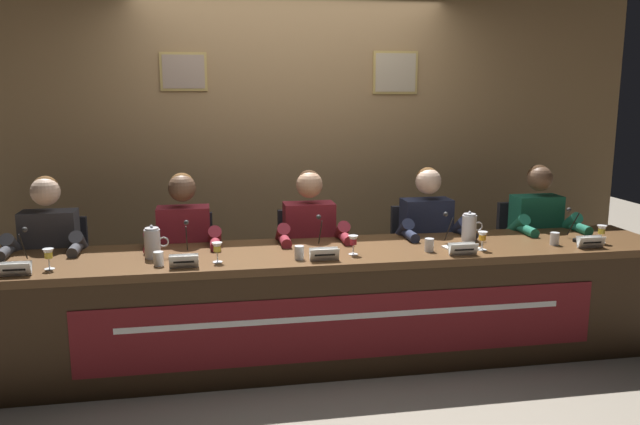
# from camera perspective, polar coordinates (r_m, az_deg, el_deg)

# --- Properties ---
(ground_plane) EXTENTS (12.00, 12.00, 0.00)m
(ground_plane) POSITION_cam_1_polar(r_m,az_deg,el_deg) (4.44, 0.00, -12.77)
(ground_plane) COLOR gray
(wall_back_panelled) EXTENTS (5.92, 0.14, 2.60)m
(wall_back_panelled) POSITION_cam_1_polar(r_m,az_deg,el_deg) (5.40, -2.50, 5.78)
(wall_back_panelled) COLOR #937047
(wall_back_panelled) RESTS_ON ground_plane
(conference_table) EXTENTS (4.72, 0.76, 0.75)m
(conference_table) POSITION_cam_1_polar(r_m,az_deg,el_deg) (4.15, 0.34, -6.78)
(conference_table) COLOR brown
(conference_table) RESTS_ON ground_plane
(chair_far_left) EXTENTS (0.44, 0.44, 0.90)m
(chair_far_left) POSITION_cam_1_polar(r_m,az_deg,el_deg) (4.88, -22.29, -6.01)
(chair_far_left) COLOR black
(chair_far_left) RESTS_ON ground_plane
(panelist_far_left) EXTENTS (0.51, 0.48, 1.22)m
(panelist_far_left) POSITION_cam_1_polar(r_m,az_deg,el_deg) (4.62, -23.04, -3.43)
(panelist_far_left) COLOR black
(panelist_far_left) RESTS_ON ground_plane
(nameplate_far_left) EXTENTS (0.17, 0.06, 0.08)m
(nameplate_far_left) POSITION_cam_1_polar(r_m,az_deg,el_deg) (4.00, -25.52, -4.57)
(nameplate_far_left) COLOR white
(nameplate_far_left) RESTS_ON conference_table
(juice_glass_far_left) EXTENTS (0.06, 0.06, 0.12)m
(juice_glass_far_left) POSITION_cam_1_polar(r_m,az_deg,el_deg) (4.05, -23.02, -3.51)
(juice_glass_far_left) COLOR white
(juice_glass_far_left) RESTS_ON conference_table
(microphone_far_left) EXTENTS (0.06, 0.17, 0.22)m
(microphone_far_left) POSITION_cam_1_polar(r_m,az_deg,el_deg) (4.21, -24.94, -3.31)
(microphone_far_left) COLOR black
(microphone_far_left) RESTS_ON conference_table
(chair_left) EXTENTS (0.44, 0.44, 0.90)m
(chair_left) POSITION_cam_1_polar(r_m,az_deg,el_deg) (4.77, -11.80, -5.79)
(chair_left) COLOR black
(chair_left) RESTS_ON ground_plane
(panelist_left) EXTENTS (0.51, 0.48, 1.22)m
(panelist_left) POSITION_cam_1_polar(r_m,az_deg,el_deg) (4.50, -12.00, -3.14)
(panelist_left) COLOR black
(panelist_left) RESTS_ON ground_plane
(nameplate_left) EXTENTS (0.17, 0.06, 0.08)m
(nameplate_left) POSITION_cam_1_polar(r_m,az_deg,el_deg) (3.86, -12.03, -4.27)
(nameplate_left) COLOR white
(nameplate_left) RESTS_ON conference_table
(juice_glass_left) EXTENTS (0.06, 0.06, 0.12)m
(juice_glass_left) POSITION_cam_1_polar(r_m,az_deg,el_deg) (3.93, -9.14, -3.19)
(juice_glass_left) COLOR white
(juice_glass_left) RESTS_ON conference_table
(water_cup_left) EXTENTS (0.06, 0.06, 0.08)m
(water_cup_left) POSITION_cam_1_polar(r_m,az_deg,el_deg) (3.94, -14.17, -4.07)
(water_cup_left) COLOR silver
(water_cup_left) RESTS_ON conference_table
(microphone_left) EXTENTS (0.06, 0.17, 0.22)m
(microphone_left) POSITION_cam_1_polar(r_m,az_deg,el_deg) (4.11, -11.77, -2.83)
(microphone_left) COLOR black
(microphone_left) RESTS_ON conference_table
(chair_center) EXTENTS (0.44, 0.44, 0.90)m
(chair_center) POSITION_cam_1_polar(r_m,az_deg,el_deg) (4.82, -1.19, -5.37)
(chair_center) COLOR black
(chair_center) RESTS_ON ground_plane
(panelist_center) EXTENTS (0.51, 0.48, 1.22)m
(panelist_center) POSITION_cam_1_polar(r_m,az_deg,el_deg) (4.56, -0.81, -2.72)
(panelist_center) COLOR black
(panelist_center) RESTS_ON ground_plane
(nameplate_center) EXTENTS (0.18, 0.06, 0.08)m
(nameplate_center) POSITION_cam_1_polar(r_m,az_deg,el_deg) (3.93, 0.39, -3.74)
(nameplate_center) COLOR white
(nameplate_center) RESTS_ON conference_table
(juice_glass_center) EXTENTS (0.06, 0.06, 0.12)m
(juice_glass_center) POSITION_cam_1_polar(r_m,az_deg,el_deg) (4.07, 2.97, -2.58)
(juice_glass_center) COLOR white
(juice_glass_center) RESTS_ON conference_table
(water_cup_center) EXTENTS (0.06, 0.06, 0.08)m
(water_cup_center) POSITION_cam_1_polar(r_m,az_deg,el_deg) (3.96, -1.86, -3.66)
(water_cup_center) COLOR silver
(water_cup_center) RESTS_ON conference_table
(microphone_center) EXTENTS (0.06, 0.17, 0.22)m
(microphone_center) POSITION_cam_1_polar(r_m,az_deg,el_deg) (4.20, 0.08, -2.31)
(microphone_center) COLOR black
(microphone_center) RESTS_ON conference_table
(chair_right) EXTENTS (0.44, 0.44, 0.90)m
(chair_right) POSITION_cam_1_polar(r_m,az_deg,el_deg) (5.03, 8.85, -4.80)
(chair_right) COLOR black
(chair_right) RESTS_ON ground_plane
(panelist_right) EXTENTS (0.51, 0.48, 1.22)m
(panelist_right) POSITION_cam_1_polar(r_m,az_deg,el_deg) (4.78, 9.72, -2.24)
(panelist_right) COLOR black
(panelist_right) RESTS_ON ground_plane
(nameplate_right) EXTENTS (0.18, 0.06, 0.08)m
(nameplate_right) POSITION_cam_1_polar(r_m,az_deg,el_deg) (4.16, 12.62, -3.19)
(nameplate_right) COLOR white
(nameplate_right) RESTS_ON conference_table
(juice_glass_right) EXTENTS (0.06, 0.06, 0.12)m
(juice_glass_right) POSITION_cam_1_polar(r_m,az_deg,el_deg) (4.31, 14.27, -2.15)
(juice_glass_right) COLOR white
(juice_glass_right) RESTS_ON conference_table
(water_cup_right) EXTENTS (0.06, 0.06, 0.08)m
(water_cup_right) POSITION_cam_1_polar(r_m,az_deg,el_deg) (4.22, 9.70, -2.92)
(water_cup_right) COLOR silver
(water_cup_right) RESTS_ON conference_table
(microphone_right) EXTENTS (0.06, 0.17, 0.22)m
(microphone_right) POSITION_cam_1_polar(r_m,az_deg,el_deg) (4.38, 11.47, -1.97)
(microphone_right) COLOR black
(microphone_right) RESTS_ON conference_table
(chair_far_right) EXTENTS (0.44, 0.44, 0.90)m
(chair_far_right) POSITION_cam_1_polar(r_m,az_deg,el_deg) (5.37, 17.82, -4.17)
(chair_far_right) COLOR black
(chair_far_right) RESTS_ON ground_plane
(panelist_far_right) EXTENTS (0.51, 0.48, 1.22)m
(panelist_far_right) POSITION_cam_1_polar(r_m,az_deg,el_deg) (5.14, 19.03, -1.75)
(panelist_far_right) COLOR black
(panelist_far_right) RESTS_ON ground_plane
(nameplate_far_right) EXTENTS (0.18, 0.06, 0.08)m
(nameplate_far_right) POSITION_cam_1_polar(r_m,az_deg,el_deg) (4.61, 22.96, -2.43)
(nameplate_far_right) COLOR white
(nameplate_far_right) RESTS_ON conference_table
(juice_glass_far_right) EXTENTS (0.06, 0.06, 0.12)m
(juice_glass_far_right) POSITION_cam_1_polar(r_m,az_deg,el_deg) (4.77, 23.78, -1.50)
(juice_glass_far_right) COLOR white
(juice_glass_far_right) RESTS_ON conference_table
(water_cup_far_right) EXTENTS (0.06, 0.06, 0.08)m
(water_cup_far_right) POSITION_cam_1_polar(r_m,az_deg,el_deg) (4.61, 20.16, -2.25)
(water_cup_far_right) COLOR silver
(water_cup_far_right) RESTS_ON conference_table
(microphone_far_right) EXTENTS (0.06, 0.17, 0.22)m
(microphone_far_right) POSITION_cam_1_polar(r_m,az_deg,el_deg) (4.78, 21.70, -1.44)
(microphone_far_right) COLOR black
(microphone_far_right) RESTS_ON conference_table
(water_pitcher_left_side) EXTENTS (0.15, 0.10, 0.21)m
(water_pitcher_left_side) POSITION_cam_1_polar(r_m,az_deg,el_deg) (4.12, -14.68, -2.64)
(water_pitcher_left_side) COLOR silver
(water_pitcher_left_side) RESTS_ON conference_table
(water_pitcher_right_side) EXTENTS (0.15, 0.10, 0.21)m
(water_pitcher_right_side) POSITION_cam_1_polar(r_m,az_deg,el_deg) (4.55, 13.15, -1.30)
(water_pitcher_right_side) COLOR silver
(water_pitcher_right_side) RESTS_ON conference_table
(document_stack_right) EXTENTS (0.23, 0.18, 0.01)m
(document_stack_right) POSITION_cam_1_polar(r_m,az_deg,el_deg) (4.33, 12.44, -3.08)
(document_stack_right) COLOR white
(document_stack_right) RESTS_ON conference_table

